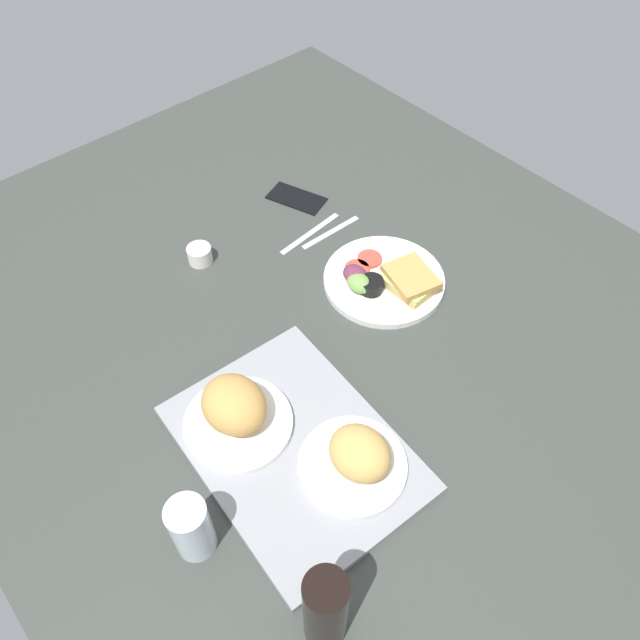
{
  "coord_description": "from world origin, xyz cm",
  "views": [
    {
      "loc": [
        -59.12,
        56.78,
        103.43
      ],
      "look_at": [
        2.0,
        3.0,
        4.0
      ],
      "focal_mm": 35.13,
      "sensor_mm": 36.0,
      "label": 1
    }
  ],
  "objects_px": {
    "drinking_glass": "(191,528)",
    "knife": "(310,233)",
    "soda_bottle": "(325,610)",
    "plate_with_salad": "(385,280)",
    "fork": "(331,232)",
    "espresso_cup": "(200,255)",
    "serving_tray": "(294,448)",
    "cell_phone": "(296,198)",
    "bread_plate_near": "(357,458)",
    "bread_plate_far": "(235,411)"
  },
  "relations": [
    {
      "from": "espresso_cup",
      "to": "bread_plate_near",
      "type": "bearing_deg",
      "value": 171.45
    },
    {
      "from": "bread_plate_near",
      "to": "bread_plate_far",
      "type": "distance_m",
      "value": 0.23
    },
    {
      "from": "espresso_cup",
      "to": "fork",
      "type": "distance_m",
      "value": 0.32
    },
    {
      "from": "fork",
      "to": "soda_bottle",
      "type": "bearing_deg",
      "value": 49.36
    },
    {
      "from": "bread_plate_far",
      "to": "cell_phone",
      "type": "bearing_deg",
      "value": -49.42
    },
    {
      "from": "bread_plate_near",
      "to": "soda_bottle",
      "type": "height_order",
      "value": "soda_bottle"
    },
    {
      "from": "plate_with_salad",
      "to": "cell_phone",
      "type": "height_order",
      "value": "plate_with_salad"
    },
    {
      "from": "espresso_cup",
      "to": "knife",
      "type": "relative_size",
      "value": 0.29
    },
    {
      "from": "bread_plate_near",
      "to": "espresso_cup",
      "type": "distance_m",
      "value": 0.63
    },
    {
      "from": "serving_tray",
      "to": "plate_with_salad",
      "type": "bearing_deg",
      "value": -66.43
    },
    {
      "from": "drinking_glass",
      "to": "fork",
      "type": "distance_m",
      "value": 0.79
    },
    {
      "from": "serving_tray",
      "to": "drinking_glass",
      "type": "relative_size",
      "value": 3.48
    },
    {
      "from": "drinking_glass",
      "to": "cell_phone",
      "type": "relative_size",
      "value": 0.9
    },
    {
      "from": "espresso_cup",
      "to": "cell_phone",
      "type": "relative_size",
      "value": 0.39
    },
    {
      "from": "espresso_cup",
      "to": "fork",
      "type": "bearing_deg",
      "value": -114.0
    },
    {
      "from": "drinking_glass",
      "to": "soda_bottle",
      "type": "xyz_separation_m",
      "value": [
        -0.24,
        -0.07,
        0.04
      ]
    },
    {
      "from": "knife",
      "to": "soda_bottle",
      "type": "bearing_deg",
      "value": 45.78
    },
    {
      "from": "cell_phone",
      "to": "serving_tray",
      "type": "bearing_deg",
      "value": 119.36
    },
    {
      "from": "espresso_cup",
      "to": "knife",
      "type": "height_order",
      "value": "espresso_cup"
    },
    {
      "from": "fork",
      "to": "knife",
      "type": "bearing_deg",
      "value": -34.96
    },
    {
      "from": "plate_with_salad",
      "to": "espresso_cup",
      "type": "height_order",
      "value": "plate_with_salad"
    },
    {
      "from": "bread_plate_far",
      "to": "drinking_glass",
      "type": "bearing_deg",
      "value": 125.69
    },
    {
      "from": "cell_phone",
      "to": "soda_bottle",
      "type": "bearing_deg",
      "value": 122.14
    },
    {
      "from": "bread_plate_far",
      "to": "cell_phone",
      "type": "distance_m",
      "value": 0.67
    },
    {
      "from": "knife",
      "to": "bread_plate_near",
      "type": "bearing_deg",
      "value": 51.78
    },
    {
      "from": "drinking_glass",
      "to": "cell_phone",
      "type": "distance_m",
      "value": 0.89
    },
    {
      "from": "espresso_cup",
      "to": "serving_tray",
      "type": "bearing_deg",
      "value": 163.95
    },
    {
      "from": "espresso_cup",
      "to": "bread_plate_far",
      "type": "bearing_deg",
      "value": 154.41
    },
    {
      "from": "bread_plate_near",
      "to": "soda_bottle",
      "type": "bearing_deg",
      "value": 126.43
    },
    {
      "from": "bread_plate_near",
      "to": "bread_plate_far",
      "type": "xyz_separation_m",
      "value": [
        0.21,
        0.1,
        0.01
      ]
    },
    {
      "from": "espresso_cup",
      "to": "cell_phone",
      "type": "distance_m",
      "value": 0.31
    },
    {
      "from": "serving_tray",
      "to": "cell_phone",
      "type": "bearing_deg",
      "value": -40.29
    },
    {
      "from": "cell_phone",
      "to": "bread_plate_far",
      "type": "bearing_deg",
      "value": 110.23
    },
    {
      "from": "bread_plate_far",
      "to": "serving_tray",
      "type": "bearing_deg",
      "value": -155.97
    },
    {
      "from": "knife",
      "to": "fork",
      "type": "bearing_deg",
      "value": 138.2
    },
    {
      "from": "plate_with_salad",
      "to": "bread_plate_far",
      "type": "bearing_deg",
      "value": 99.09
    },
    {
      "from": "knife",
      "to": "serving_tray",
      "type": "bearing_deg",
      "value": 41.44
    },
    {
      "from": "plate_with_salad",
      "to": "fork",
      "type": "bearing_deg",
      "value": -6.67
    },
    {
      "from": "bread_plate_far",
      "to": "espresso_cup",
      "type": "xyz_separation_m",
      "value": [
        0.41,
        -0.2,
        -0.04
      ]
    },
    {
      "from": "soda_bottle",
      "to": "espresso_cup",
      "type": "relative_size",
      "value": 3.63
    },
    {
      "from": "cell_phone",
      "to": "knife",
      "type": "bearing_deg",
      "value": 133.78
    },
    {
      "from": "plate_with_salad",
      "to": "knife",
      "type": "xyz_separation_m",
      "value": [
        0.24,
        0.02,
        -0.02
      ]
    },
    {
      "from": "knife",
      "to": "drinking_glass",
      "type": "bearing_deg",
      "value": 30.19
    },
    {
      "from": "serving_tray",
      "to": "drinking_glass",
      "type": "height_order",
      "value": "drinking_glass"
    },
    {
      "from": "serving_tray",
      "to": "bread_plate_near",
      "type": "xyz_separation_m",
      "value": [
        -0.1,
        -0.06,
        0.04
      ]
    },
    {
      "from": "plate_with_salad",
      "to": "knife",
      "type": "distance_m",
      "value": 0.24
    },
    {
      "from": "drinking_glass",
      "to": "knife",
      "type": "relative_size",
      "value": 0.68
    },
    {
      "from": "serving_tray",
      "to": "drinking_glass",
      "type": "bearing_deg",
      "value": 95.92
    },
    {
      "from": "fork",
      "to": "bread_plate_near",
      "type": "bearing_deg",
      "value": 54.02
    },
    {
      "from": "serving_tray",
      "to": "espresso_cup",
      "type": "bearing_deg",
      "value": -16.05
    }
  ]
}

